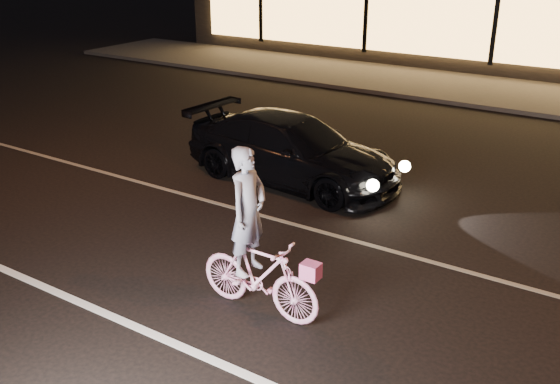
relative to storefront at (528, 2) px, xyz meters
The scene contains 7 objects.
ground 19.09m from the storefront, 90.00° to the right, with size 90.00×90.00×0.00m, color black.
lane_stripe_near 20.58m from the storefront, 90.00° to the right, with size 60.00×0.12×0.01m, color silver.
lane_stripe_far 17.10m from the storefront, 90.00° to the right, with size 60.00×0.10×0.01m, color gray.
sidewalk 6.32m from the storefront, 90.00° to the right, with size 30.00×4.00×0.12m, color #383533.
storefront is the anchor object (origin of this frame).
cyclist 19.46m from the storefront, 85.94° to the right, with size 1.70×0.59×2.15m.
sedan 15.39m from the storefront, 92.38° to the right, with size 4.46×2.08×1.26m.
Camera 1 is at (5.26, -5.88, 4.38)m, focal length 40.00 mm.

